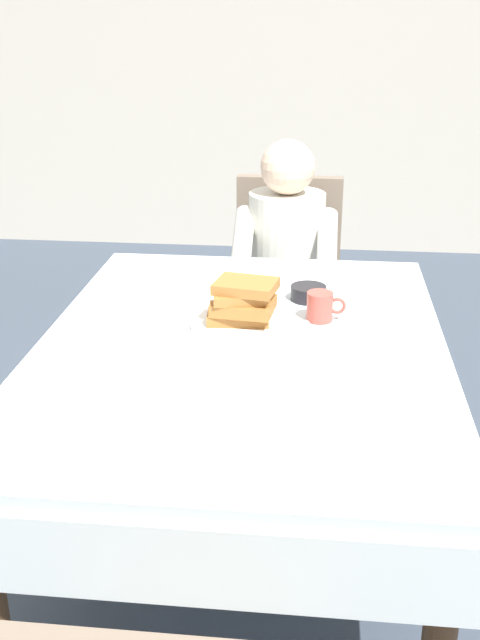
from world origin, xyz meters
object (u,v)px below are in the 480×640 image
(chair_diner, at_px, (287,276))
(breakfast_stack, at_px, (242,302))
(plate_breakfast, at_px, (240,324))
(syrup_pitcher, at_px, (179,293))
(diner_person, at_px, (286,256))
(knife_right_of_plate, at_px, (307,331))
(bowl_butter, at_px, (308,293))
(cup_coffee, at_px, (321,306))
(fork_left_of_plate, at_px, (173,326))
(dining_table_main, at_px, (242,371))
(spoon_near_edge, at_px, (246,372))

(chair_diner, height_order, breakfast_stack, chair_diner)
(plate_breakfast, relative_size, syrup_pitcher, 3.50)
(syrup_pitcher, bearing_deg, diner_person, 69.28)
(plate_breakfast, height_order, knife_right_of_plate, plate_breakfast)
(diner_person, xyz_separation_m, bowl_butter, (0.10, -0.67, 0.09))
(cup_coffee, height_order, knife_right_of_plate, cup_coffee)
(breakfast_stack, relative_size, cup_coffee, 1.80)
(syrup_pitcher, bearing_deg, fork_left_of_plate, -86.31)
(cup_coffee, xyz_separation_m, syrup_pitcher, (-0.43, 0.08, -0.01))
(diner_person, distance_m, syrup_pitcher, 0.82)
(bowl_butter, xyz_separation_m, knife_right_of_plate, (0.00, -0.25, -0.02))
(dining_table_main, height_order, fork_left_of_plate, fork_left_of_plate)
(plate_breakfast, relative_size, bowl_butter, 2.55)
(bowl_butter, height_order, spoon_near_edge, bowl_butter)
(breakfast_stack, xyz_separation_m, knife_right_of_plate, (0.18, -0.03, -0.07))
(chair_diner, xyz_separation_m, syrup_pitcher, (-0.29, -0.91, 0.25))
(diner_person, bearing_deg, dining_table_main, 86.09)
(plate_breakfast, distance_m, breakfast_stack, 0.07)
(spoon_near_edge, bearing_deg, breakfast_stack, 90.81)
(syrup_pitcher, bearing_deg, dining_table_main, -49.58)
(syrup_pitcher, relative_size, knife_right_of_plate, 0.40)
(cup_coffee, relative_size, knife_right_of_plate, 0.57)
(chair_diner, distance_m, cup_coffee, 1.04)
(dining_table_main, xyz_separation_m, knife_right_of_plate, (0.17, 0.08, 0.09))
(cup_coffee, bearing_deg, knife_right_of_plate, -111.84)
(chair_diner, distance_m, fork_left_of_plate, 1.14)
(dining_table_main, height_order, chair_diner, chair_diner)
(plate_breakfast, xyz_separation_m, spoon_near_edge, (0.05, -0.29, -0.01))
(plate_breakfast, relative_size, cup_coffee, 2.48)
(plate_breakfast, distance_m, spoon_near_edge, 0.30)
(plate_breakfast, bearing_deg, syrup_pitcher, 143.15)
(chair_diner, height_order, knife_right_of_plate, chair_diner)
(plate_breakfast, relative_size, knife_right_of_plate, 1.40)
(breakfast_stack, bearing_deg, chair_diner, 85.68)
(fork_left_of_plate, distance_m, knife_right_of_plate, 0.38)
(fork_left_of_plate, bearing_deg, plate_breakfast, -86.16)
(dining_table_main, bearing_deg, syrup_pitcher, 130.42)
(dining_table_main, xyz_separation_m, fork_left_of_plate, (-0.21, 0.08, 0.09))
(chair_diner, bearing_deg, plate_breakfast, 85.39)
(fork_left_of_plate, bearing_deg, bowl_butter, -58.20)
(dining_table_main, bearing_deg, cup_coffee, 39.88)
(plate_breakfast, bearing_deg, cup_coffee, 17.30)
(plate_breakfast, bearing_deg, chair_diner, 85.39)
(breakfast_stack, height_order, spoon_near_edge, breakfast_stack)
(cup_coffee, distance_m, fork_left_of_plate, 0.43)
(breakfast_stack, height_order, bowl_butter, breakfast_stack)
(dining_table_main, height_order, bowl_butter, bowl_butter)
(syrup_pitcher, bearing_deg, plate_breakfast, -36.85)
(bowl_butter, xyz_separation_m, fork_left_of_plate, (-0.38, -0.25, -0.02))
(chair_diner, xyz_separation_m, diner_person, (-0.00, -0.16, 0.14))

